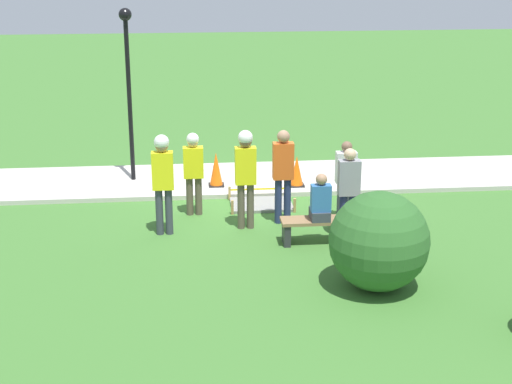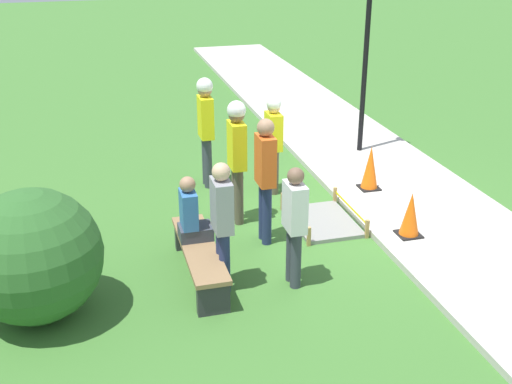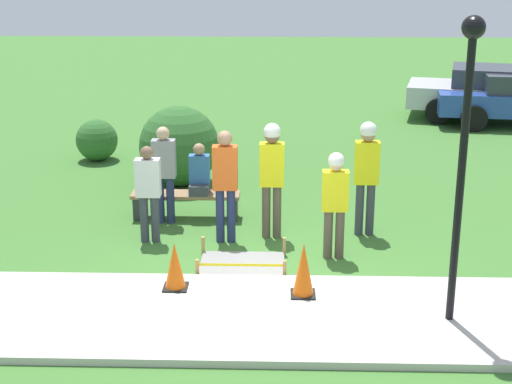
{
  "view_description": "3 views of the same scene",
  "coord_description": "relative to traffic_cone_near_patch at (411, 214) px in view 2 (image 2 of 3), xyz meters",
  "views": [
    {
      "loc": [
        1.25,
        16.0,
        5.45
      ],
      "look_at": [
        -0.06,
        2.12,
        0.84
      ],
      "focal_mm": 55.0,
      "sensor_mm": 36.0,
      "label": 1
    },
    {
      "loc": [
        -8.76,
        3.91,
        4.44
      ],
      "look_at": [
        -0.45,
        1.64,
        0.71
      ],
      "focal_mm": 45.0,
      "sensor_mm": 36.0,
      "label": 2
    },
    {
      "loc": [
        0.21,
        -10.48,
        4.76
      ],
      "look_at": [
        -0.15,
        1.78,
        0.79
      ],
      "focal_mm": 55.0,
      "sensor_mm": 36.0,
      "label": 3
    }
  ],
  "objects": [
    {
      "name": "traffic_cone_near_patch",
      "position": [
        0.0,
        0.0,
        0.0
      ],
      "size": [
        0.34,
        0.34,
        0.68
      ],
      "color": "black",
      "rests_on": "sidewalk"
    },
    {
      "name": "worker_supervisor",
      "position": [
        2.3,
        1.4,
        0.57
      ],
      "size": [
        0.4,
        0.25,
        1.71
      ],
      "color": "brown",
      "rests_on": "ground_plane"
    },
    {
      "name": "lamppost_near",
      "position": [
        3.65,
        -0.82,
        2.18
      ],
      "size": [
        0.28,
        0.28,
        3.84
      ],
      "color": "black",
      "rests_on": "sidewalk"
    },
    {
      "name": "park_bench",
      "position": [
        -0.21,
        3.16,
        -0.1
      ],
      "size": [
        1.92,
        0.44,
        0.47
      ],
      "color": "#2D2D33",
      "rests_on": "ground_plane"
    },
    {
      "name": "bystander_in_orange_shirt",
      "position": [
        0.57,
        2.04,
        0.64
      ],
      "size": [
        0.4,
        0.25,
        1.88
      ],
      "color": "navy",
      "rests_on": "ground_plane"
    },
    {
      "name": "bystander_in_white_shirt",
      "position": [
        -0.54,
        2.92,
        0.55
      ],
      "size": [
        0.4,
        0.23,
        1.73
      ],
      "color": "navy",
      "rests_on": "ground_plane"
    },
    {
      "name": "wet_concrete_patch",
      "position": [
        0.89,
        1.01,
        -0.4
      ],
      "size": [
        1.33,
        0.97,
        0.3
      ],
      "color": "gray",
      "rests_on": "ground_plane"
    },
    {
      "name": "worker_assistant",
      "position": [
        2.88,
        2.44,
        0.75
      ],
      "size": [
        0.4,
        0.28,
        1.95
      ],
      "color": "#383D47",
      "rests_on": "ground_plane"
    },
    {
      "name": "person_seated_on_bench",
      "position": [
        0.03,
        3.21,
        0.38
      ],
      "size": [
        0.36,
        0.44,
        0.89
      ],
      "color": "#383D47",
      "rests_on": "park_bench"
    },
    {
      "name": "traffic_cone_far_patch",
      "position": [
        1.78,
        -0.17,
        0.04
      ],
      "size": [
        0.34,
        0.34,
        0.76
      ],
      "color": "black",
      "rests_on": "sidewalk"
    },
    {
      "name": "sidewalk",
      "position": [
        1.21,
        -0.74,
        -0.39
      ],
      "size": [
        28.0,
        2.46,
        0.1
      ],
      "color": "#BCB7AD",
      "rests_on": "ground_plane"
    },
    {
      "name": "bystander_in_gray_shirt",
      "position": [
        -0.67,
        2.02,
        0.48
      ],
      "size": [
        0.4,
        0.22,
        1.62
      ],
      "color": "#383D47",
      "rests_on": "ground_plane"
    },
    {
      "name": "shrub_rounded_near",
      "position": [
        -0.57,
        5.17,
        0.37
      ],
      "size": [
        1.61,
        1.61,
        1.61
      ],
      "color": "#2D6028",
      "rests_on": "ground_plane"
    },
    {
      "name": "worker_trainee",
      "position": [
        1.32,
        2.27,
        0.76
      ],
      "size": [
        0.4,
        0.28,
        1.95
      ],
      "color": "brown",
      "rests_on": "ground_plane"
    },
    {
      "name": "ground_plane",
      "position": [
        1.21,
        0.49,
        -0.44
      ],
      "size": [
        60.0,
        60.0,
        0.0
      ],
      "primitive_type": "plane",
      "color": "#3D702D"
    }
  ]
}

